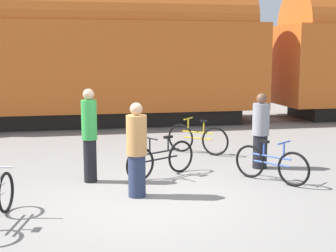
{
  "coord_description": "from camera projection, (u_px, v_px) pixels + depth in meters",
  "views": [
    {
      "loc": [
        -1.14,
        -7.82,
        2.51
      ],
      "look_at": [
        0.62,
        1.13,
        1.1
      ],
      "focal_mm": 50.0,
      "sensor_mm": 36.0,
      "label": 1
    }
  ],
  "objects": [
    {
      "name": "bicycle_blue",
      "position": [
        271.0,
        164.0,
        9.21
      ],
      "size": [
        1.02,
        1.35,
        0.84
      ],
      "color": "black",
      "rests_on": "ground_plane"
    },
    {
      "name": "person_in_green",
      "position": [
        89.0,
        135.0,
        9.13
      ],
      "size": [
        0.3,
        0.3,
        1.85
      ],
      "rotation": [
        0.0,
        0.0,
        0.79
      ],
      "color": "black",
      "rests_on": "ground_plane"
    },
    {
      "name": "bicycle_black",
      "position": [
        161.0,
        159.0,
        9.6
      ],
      "size": [
        1.57,
        0.93,
        0.86
      ],
      "color": "black",
      "rests_on": "ground_plane"
    },
    {
      "name": "freight_train",
      "position": [
        108.0,
        51.0,
        16.59
      ],
      "size": [
        35.43,
        3.11,
        5.07
      ],
      "color": "black",
      "rests_on": "ground_plane"
    },
    {
      "name": "rail_far",
      "position": [
        108.0,
        121.0,
        17.68
      ],
      "size": [
        47.43,
        0.07,
        0.01
      ],
      "primitive_type": "cube",
      "color": "#4C4238",
      "rests_on": "ground_plane"
    },
    {
      "name": "bicycle_yellow",
      "position": [
        198.0,
        139.0,
        11.84
      ],
      "size": [
        1.32,
        1.13,
        0.9
      ],
      "color": "black",
      "rests_on": "ground_plane"
    },
    {
      "name": "ground_plane",
      "position": [
        146.0,
        199.0,
        8.18
      ],
      "size": [
        80.0,
        80.0,
        0.0
      ],
      "primitive_type": "plane",
      "color": "gray"
    },
    {
      "name": "person_in_tan",
      "position": [
        137.0,
        150.0,
        8.2
      ],
      "size": [
        0.36,
        0.36,
        1.68
      ],
      "rotation": [
        0.0,
        0.0,
        1.39
      ],
      "color": "#283351",
      "rests_on": "ground_plane"
    },
    {
      "name": "rail_near",
      "position": [
        111.0,
        126.0,
        16.29
      ],
      "size": [
        47.43,
        0.07,
        0.01
      ],
      "primitive_type": "cube",
      "color": "#4C4238",
      "rests_on": "ground_plane"
    },
    {
      "name": "person_in_grey",
      "position": [
        261.0,
        131.0,
        10.27
      ],
      "size": [
        0.37,
        0.37,
        1.66
      ],
      "rotation": [
        0.0,
        0.0,
        2.56
      ],
      "color": "black",
      "rests_on": "ground_plane"
    }
  ]
}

